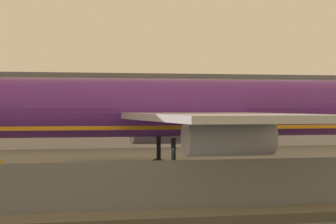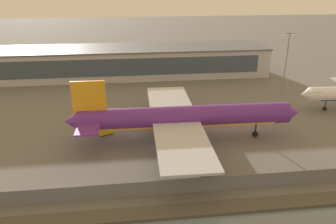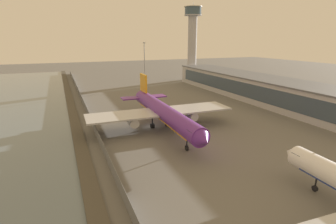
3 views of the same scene
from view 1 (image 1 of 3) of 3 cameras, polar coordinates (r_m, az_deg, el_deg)
ground_plane at (r=59.20m, az=-0.66°, el=-5.01°), size 500.00×500.00×0.00m
shoreline_seawall at (r=39.79m, az=6.83°, el=-7.35°), size 320.00×3.00×0.50m
perimeter_fence at (r=43.84m, az=4.61°, el=-5.16°), size 280.00×0.10×2.72m
cargo_jet_purple at (r=62.34m, az=1.90°, el=0.12°), size 49.35×42.33×13.82m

